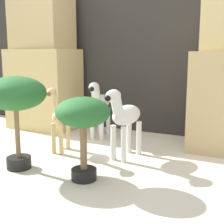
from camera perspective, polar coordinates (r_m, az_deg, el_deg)
The scene contains 8 objects.
ground_plane at distance 2.11m, azimuth -12.38°, elevation -12.83°, with size 14.00×14.00×0.00m, color beige.
wall_back at distance 3.39m, azimuth 5.24°, elevation 15.06°, with size 6.40×0.08×2.20m.
rock_pillar_left at distance 3.60m, azimuth -12.42°, elevation 8.13°, with size 0.74×0.50×1.51m.
zebra_right at distance 2.47m, azimuth 2.28°, elevation -0.81°, with size 0.20×0.46×0.57m.
zebra_left at distance 3.10m, azimuth -2.34°, elevation 1.51°, with size 0.22×0.46×0.57m.
giraffe_figurine at distance 2.67m, azimuth -9.66°, elevation -1.00°, with size 0.17×0.35×0.57m.
potted_palm_front at distance 2.03m, azimuth -5.32°, elevation -1.08°, with size 0.36×0.36×0.56m.
potted_palm_back at distance 2.32m, azimuth -17.27°, elevation 2.56°, with size 0.44×0.44×0.68m.
Camera 1 is at (1.25, -1.49, 0.83)m, focal length 50.00 mm.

